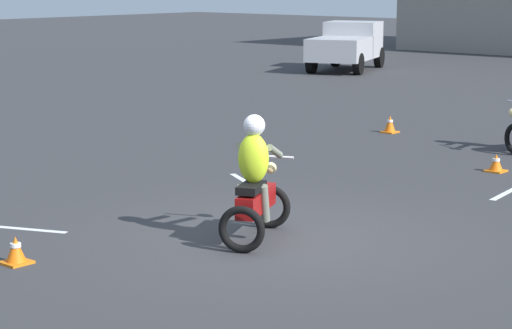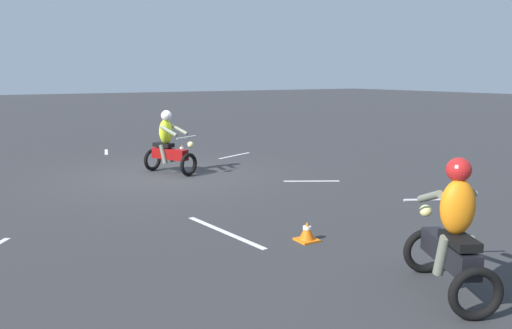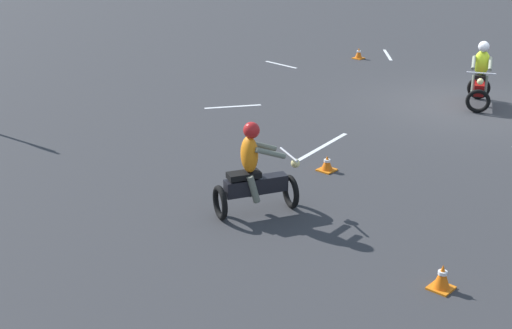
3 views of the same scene
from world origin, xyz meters
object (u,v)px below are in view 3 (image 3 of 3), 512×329
motorcycle_rider_foreground (480,78)px  traffic_cone_near_right (442,277)px  motorcycle_rider_background (254,174)px  traffic_cone_near_left (327,164)px  traffic_cone_mid_center (359,54)px

motorcycle_rider_foreground → traffic_cone_near_right: motorcycle_rider_foreground is taller
motorcycle_rider_background → traffic_cone_near_right: 3.67m
motorcycle_rider_foreground → traffic_cone_near_left: (0.15, 6.28, -0.58)m
motorcycle_rider_foreground → motorcycle_rider_background: size_ratio=1.00×
motorcycle_rider_foreground → traffic_cone_mid_center: motorcycle_rider_foreground is taller
traffic_cone_near_right → traffic_cone_near_left: bearing=-33.0°
motorcycle_rider_foreground → traffic_cone_mid_center: size_ratio=4.64×
motorcycle_rider_foreground → traffic_cone_mid_center: 5.87m
traffic_cone_near_left → traffic_cone_mid_center: size_ratio=0.90×
traffic_cone_near_right → traffic_cone_mid_center: (9.07, -11.19, -0.01)m
motorcycle_rider_foreground → motorcycle_rider_background: (-0.11, 8.72, 0.00)m
traffic_cone_near_right → traffic_cone_mid_center: size_ratio=1.07×
traffic_cone_mid_center → motorcycle_rider_foreground: bearing=155.9°
traffic_cone_near_left → traffic_cone_mid_center: traffic_cone_mid_center is taller
motorcycle_rider_foreground → traffic_cone_near_left: motorcycle_rider_foreground is taller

